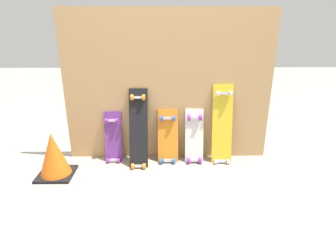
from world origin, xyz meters
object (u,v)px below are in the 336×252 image
at_px(skateboard_purple, 113,140).
at_px(skateboard_orange, 167,139).
at_px(skateboard_yellow, 222,128).
at_px(skateboard_white, 194,139).
at_px(skateboard_black, 138,132).
at_px(traffic_cone, 54,155).

xyz_separation_m(skateboard_purple, skateboard_orange, (0.57, -0.01, 0.01)).
bearing_deg(skateboard_orange, skateboard_purple, 178.52).
bearing_deg(skateboard_yellow, skateboard_white, 179.82).
height_order(skateboard_purple, skateboard_orange, skateboard_orange).
bearing_deg(skateboard_white, skateboard_black, -174.46).
bearing_deg(skateboard_orange, skateboard_black, -169.00).
bearing_deg(skateboard_purple, skateboard_orange, -1.48).
bearing_deg(skateboard_black, skateboard_purple, 165.35).
bearing_deg(skateboard_white, traffic_cone, -167.35).
distance_m(skateboard_black, skateboard_yellow, 0.86).
bearing_deg(skateboard_orange, traffic_cone, -164.14).
bearing_deg(skateboard_purple, traffic_cone, -147.79).
relative_size(skateboard_purple, traffic_cone, 1.36).
bearing_deg(skateboard_purple, skateboard_black, -14.65).
height_order(skateboard_orange, skateboard_white, skateboard_white).
distance_m(skateboard_purple, skateboard_orange, 0.57).
bearing_deg(traffic_cone, skateboard_black, 17.62).
xyz_separation_m(skateboard_orange, traffic_cone, (-1.08, -0.31, -0.02)).
distance_m(skateboard_black, skateboard_white, 0.59).
bearing_deg(skateboard_black, skateboard_orange, 11.00).
xyz_separation_m(skateboard_orange, skateboard_white, (0.28, -0.00, 0.00)).
bearing_deg(skateboard_black, traffic_cone, -162.38).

